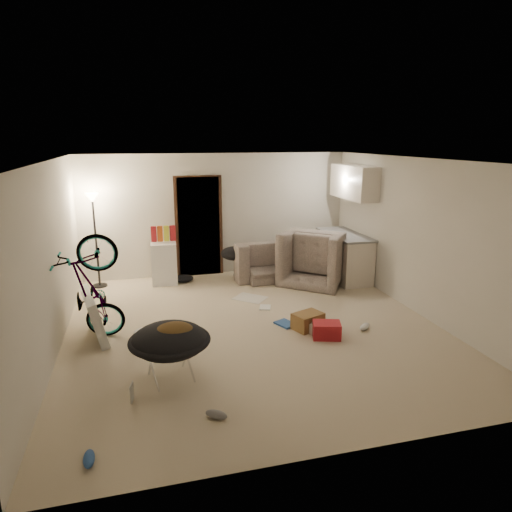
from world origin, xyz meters
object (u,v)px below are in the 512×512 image
object	(u,v)px
armchair	(318,262)
saucer_chair	(170,347)
floor_lamp	(94,220)
juicer	(314,327)
tv_box	(94,316)
drink_case_a	(308,321)
bicycle	(93,312)
mini_fridge	(164,263)
sofa	(279,262)
kitchen_counter	(344,257)
drink_case_b	(327,330)

from	to	relation	value
armchair	saucer_chair	xyz separation A→B (m)	(-3.16, -3.18, 0.02)
floor_lamp	juicer	world-z (taller)	floor_lamp
tv_box	drink_case_a	size ratio (longest dim) A/B	2.35
armchair	bicycle	world-z (taller)	bicycle
floor_lamp	mini_fridge	xyz separation A→B (m)	(1.24, -0.10, -0.90)
juicer	tv_box	bearing A→B (deg)	167.84
tv_box	bicycle	bearing A→B (deg)	-101.59
tv_box	juicer	size ratio (longest dim) A/B	4.51
saucer_chair	floor_lamp	bearing A→B (deg)	105.30
sofa	kitchen_counter	bearing A→B (deg)	156.72
mini_fridge	drink_case_b	distance (m)	3.82
floor_lamp	kitchen_counter	distance (m)	4.95
floor_lamp	drink_case_a	xyz separation A→B (m)	(3.18, -2.93, -1.18)
bicycle	mini_fridge	xyz separation A→B (m)	(1.14, 2.43, -0.01)
sofa	saucer_chair	xyz separation A→B (m)	(-2.52, -3.69, 0.12)
bicycle	drink_case_b	distance (m)	3.33
drink_case_a	mini_fridge	bearing A→B (deg)	102.56
armchair	juicer	distance (m)	2.62
drink_case_a	tv_box	bearing A→B (deg)	149.09
floor_lamp	tv_box	world-z (taller)	floor_lamp
floor_lamp	armchair	distance (m)	4.39
sofa	tv_box	size ratio (longest dim) A/B	1.96
floor_lamp	juicer	distance (m)	4.62
sofa	armchair	xyz separation A→B (m)	(0.64, -0.51, 0.10)
kitchen_counter	saucer_chair	world-z (taller)	kitchen_counter
juicer	armchair	bearing A→B (deg)	66.78
floor_lamp	armchair	xyz separation A→B (m)	(4.23, -0.71, -0.92)
bicycle	drink_case_a	distance (m)	3.12
armchair	tv_box	xyz separation A→B (m)	(-4.13, -1.72, -0.05)
drink_case_b	armchair	bearing A→B (deg)	87.86
juicer	kitchen_counter	bearing A→B (deg)	56.46
saucer_chair	drink_case_a	distance (m)	2.34
sofa	drink_case_a	distance (m)	2.76
kitchen_counter	armchair	world-z (taller)	kitchen_counter
floor_lamp	tv_box	xyz separation A→B (m)	(0.10, -2.43, -0.97)
floor_lamp	kitchen_counter	size ratio (longest dim) A/B	1.21
bicycle	drink_case_b	size ratio (longest dim) A/B	4.05
tv_box	floor_lamp	bearing A→B (deg)	80.77
armchair	tv_box	bearing A→B (deg)	63.13
floor_lamp	bicycle	xyz separation A→B (m)	(0.10, -2.53, -0.89)
tv_box	kitchen_counter	bearing A→B (deg)	9.08
tv_box	drink_case_b	world-z (taller)	tv_box
floor_lamp	sofa	distance (m)	3.73
floor_lamp	mini_fridge	size ratio (longest dim) A/B	2.20
bicycle	mini_fridge	bearing A→B (deg)	-20.26
tv_box	drink_case_a	world-z (taller)	tv_box
mini_fridge	kitchen_counter	bearing A→B (deg)	-5.32
bicycle	drink_case_a	xyz separation A→B (m)	(3.08, -0.40, -0.30)
bicycle	tv_box	bearing A→B (deg)	4.94
mini_fridge	tv_box	xyz separation A→B (m)	(-1.14, -2.33, -0.08)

